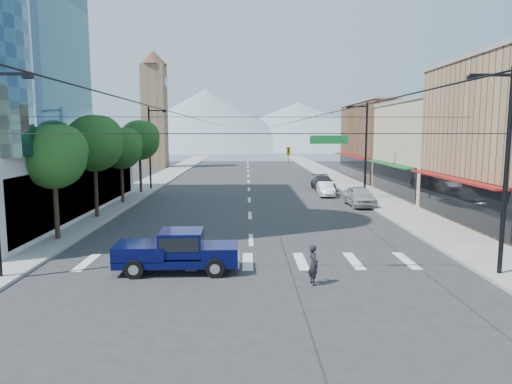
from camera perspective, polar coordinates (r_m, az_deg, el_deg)
ground at (r=21.03m, az=-0.47°, el=-9.83°), size 160.00×160.00×0.00m
sidewalk_left at (r=61.53m, az=-12.20°, el=1.52°), size 4.00×120.00×0.15m
sidewalk_right at (r=61.63m, az=10.28°, el=1.58°), size 4.00×120.00×0.15m
shop_mid at (r=48.54m, az=23.55°, el=4.77°), size 12.00×14.00×9.00m
shop_far at (r=63.41m, az=17.53°, el=5.98°), size 12.00×18.00×10.00m
clock_tower at (r=83.79m, az=-12.58°, el=10.28°), size 4.80×4.80×20.40m
mountain_left at (r=170.79m, az=-6.22°, el=9.00°), size 80.00×80.00×22.00m
mountain_right at (r=181.24m, az=5.28°, el=8.28°), size 90.00×90.00×18.00m
tree_near at (r=28.36m, az=-23.70°, el=4.29°), size 3.65×3.64×6.71m
tree_midnear at (r=34.91m, az=-19.36°, el=5.96°), size 4.09×4.09×7.52m
tree_midfar at (r=41.63m, az=-16.33°, el=5.42°), size 3.65×3.64×6.71m
tree_far at (r=48.41m, az=-14.20°, el=6.45°), size 4.09×4.09×7.52m
signal_rig at (r=19.15m, az=0.13°, el=2.65°), size 21.80×0.20×9.00m
lamp_pole_nw at (r=51.17m, az=-13.01°, el=5.79°), size 2.00×0.25×9.00m
lamp_pole_ne at (r=43.49m, az=13.41°, el=5.52°), size 2.00×0.25×9.00m
pickup_truck at (r=20.99m, az=-9.88°, el=-7.19°), size 5.61×2.27×1.89m
pedestrian at (r=19.18m, az=7.18°, el=-8.99°), size 0.55×0.70×1.68m
parked_car_near at (r=39.92m, az=12.81°, el=-0.52°), size 2.18×5.03×1.69m
parked_car_mid at (r=45.75m, az=8.70°, el=0.39°), size 1.70×4.28×1.38m
parked_car_far at (r=50.64m, az=8.35°, el=1.16°), size 2.20×5.35×1.55m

